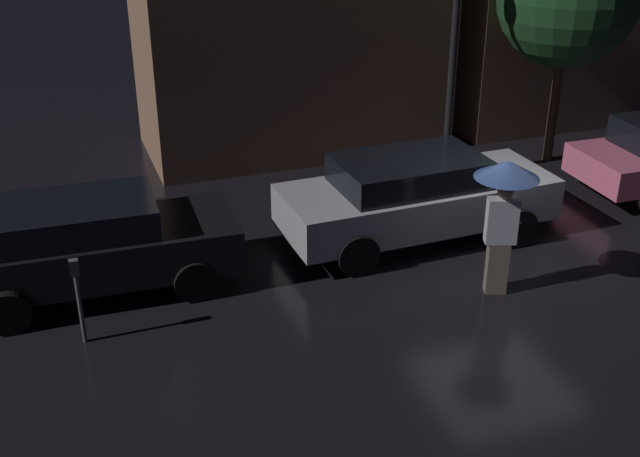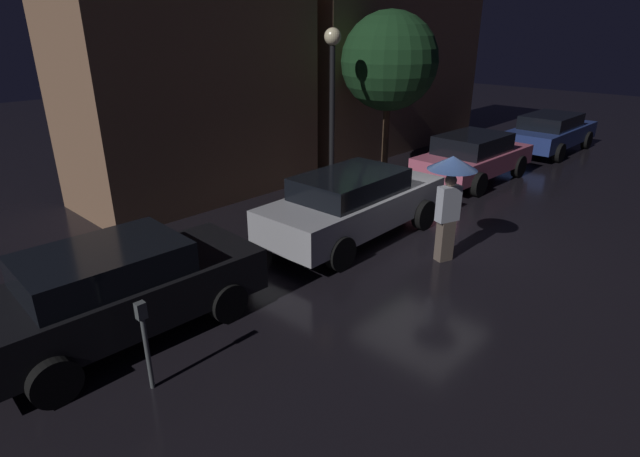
% 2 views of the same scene
% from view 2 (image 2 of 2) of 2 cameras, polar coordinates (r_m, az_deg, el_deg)
% --- Properties ---
extents(ground_plane, '(60.00, 60.00, 0.00)m').
position_cam_2_polar(ground_plane, '(11.26, 12.29, -1.16)').
color(ground_plane, black).
extents(building_facade_left, '(6.38, 3.00, 6.41)m').
position_cam_2_polar(building_facade_left, '(13.94, -14.58, 16.77)').
color(building_facade_left, '#8C664C').
rests_on(building_facade_left, ground).
extents(building_facade_right, '(8.78, 3.00, 6.69)m').
position_cam_2_polar(building_facade_right, '(19.59, 7.18, 19.06)').
color(building_facade_right, '#8C664C').
rests_on(building_facade_right, ground).
extents(parked_car_black, '(4.27, 1.89, 1.47)m').
position_cam_2_polar(parked_car_black, '(7.96, -22.18, -6.47)').
color(parked_car_black, black).
rests_on(parked_car_black, ground).
extents(parked_car_silver, '(4.69, 1.93, 1.49)m').
position_cam_2_polar(parked_car_silver, '(10.84, 3.91, 2.92)').
color(parked_car_silver, '#B7B7BF').
rests_on(parked_car_silver, ground).
extents(parked_car_pink, '(4.24, 1.95, 1.41)m').
position_cam_2_polar(parked_car_pink, '(15.68, 17.12, 7.89)').
color(parked_car_pink, '#DB6684').
rests_on(parked_car_pink, ground).
extents(parked_car_blue, '(4.61, 1.95, 1.38)m').
position_cam_2_polar(parked_car_blue, '(20.52, 24.87, 10.01)').
color(parked_car_blue, navy).
rests_on(parked_car_blue, ground).
extents(pedestrian_with_umbrella, '(0.94, 0.94, 2.12)m').
position_cam_2_polar(pedestrian_with_umbrella, '(9.79, 14.70, 4.95)').
color(pedestrian_with_umbrella, '#66564C').
rests_on(pedestrian_with_umbrella, ground).
extents(parking_meter, '(0.12, 0.10, 1.27)m').
position_cam_2_polar(parking_meter, '(6.70, -19.38, -11.57)').
color(parking_meter, '#4C5154').
rests_on(parking_meter, ground).
extents(street_lamp_near, '(0.42, 0.42, 4.32)m').
position_cam_2_polar(street_lamp_near, '(13.22, 1.42, 16.38)').
color(street_lamp_near, black).
rests_on(street_lamp_near, ground).
extents(street_tree, '(2.78, 2.78, 4.80)m').
position_cam_2_polar(street_tree, '(15.18, 7.93, 18.37)').
color(street_tree, '#473323').
rests_on(street_tree, ground).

